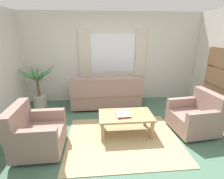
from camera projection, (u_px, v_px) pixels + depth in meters
name	position (u px, v px, depth m)	size (l,w,h in m)	color
ground_plane	(123.00, 140.00, 3.39)	(6.24, 6.24, 0.00)	#476B56
wall_back	(113.00, 58.00, 5.11)	(5.32, 0.12, 2.60)	silver
window_with_curtains	(113.00, 53.00, 4.98)	(1.98, 0.07, 1.40)	white
area_rug	(123.00, 139.00, 3.39)	(2.21, 1.75, 0.01)	tan
couch	(106.00, 95.00, 4.76)	(1.90, 0.82, 0.92)	gray
armchair_left	(35.00, 133.00, 2.97)	(0.83, 0.85, 0.88)	gray
armchair_right	(196.00, 116.00, 3.58)	(0.90, 0.92, 0.88)	gray
coffee_table	(126.00, 117.00, 3.49)	(1.10, 0.64, 0.44)	#A87F56
book_stack_on_table	(123.00, 114.00, 3.43)	(0.30, 0.31, 0.04)	#B23833
potted_plant	(38.00, 87.00, 4.71)	(1.09, 1.17, 1.23)	#B7B2A8
bookshelf	(222.00, 85.00, 3.85)	(0.30, 0.94, 1.72)	brown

